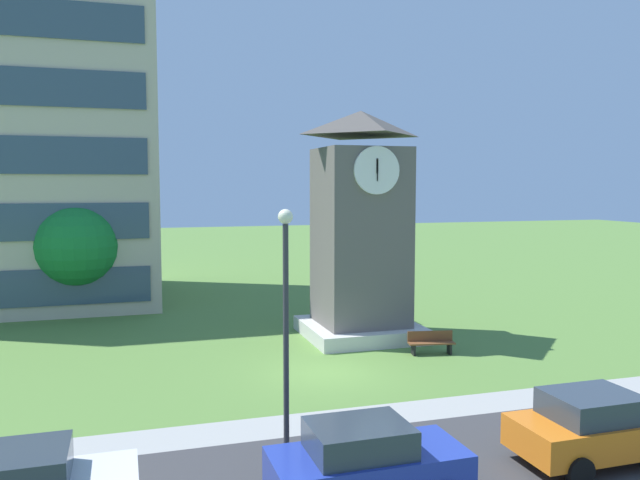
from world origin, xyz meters
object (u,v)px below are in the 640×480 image
Objects in this scene: parked_car_blue at (366,462)px; street_lamp at (286,304)px; tree_by_building at (77,245)px; clock_tower at (360,238)px; parked_car_orange at (597,427)px; park_bench at (431,342)px.

street_lamp is at bearing 108.61° from parked_car_blue.
tree_by_building is 23.24m from parked_car_blue.
tree_by_building is (-12.00, 8.37, -0.75)m from clock_tower.
clock_tower reaches higher than parked_car_orange.
park_bench is at bearing 56.77° from parked_car_blue.
parked_car_blue is at bearing -123.23° from park_bench.
clock_tower is 5.22× the size of park_bench.
street_lamp is (-7.60, -7.23, 3.25)m from park_bench.
park_bench is 18.34m from tree_by_building.
parked_car_orange is (-0.69, -9.91, 0.40)m from park_bench.
street_lamp is 20.04m from tree_by_building.
tree_by_building is at bearing 107.66° from parked_car_blue.
tree_by_building is (-6.03, 19.11, -0.15)m from street_lamp.
clock_tower is at bearing 69.87° from parked_car_blue.
street_lamp is (-5.96, -10.74, -0.60)m from clock_tower.
park_bench is 0.45× the size of parked_car_orange.
clock_tower is 14.64m from tree_by_building.
parked_car_orange reaches higher than park_bench.
parked_car_orange is (5.94, 0.21, 0.00)m from parked_car_blue.
park_bench is 10.98m from street_lamp.
street_lamp reaches higher than parked_car_orange.
parked_car_blue is 5.94m from parked_car_orange.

